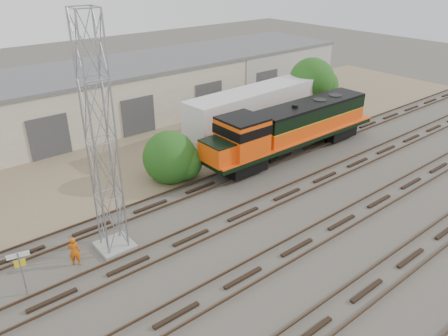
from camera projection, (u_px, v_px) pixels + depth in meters
ground at (260, 225)px, 26.32m from camera, size 140.00×140.00×0.00m
dirt_strip at (137, 149)px, 36.75m from camera, size 80.00×16.00×0.02m
tracks at (297, 247)px, 24.20m from camera, size 80.00×20.40×0.28m
warehouse at (93, 97)px, 41.17m from camera, size 58.40×10.40×5.30m
locomotive at (291, 128)px, 34.61m from camera, size 17.09×3.00×4.11m
signal_tower at (102, 145)px, 21.68m from camera, size 1.87×1.87×12.66m
sign_post at (20, 265)px, 20.22m from camera, size 0.99×0.27×2.46m
worker at (74, 251)px, 22.64m from camera, size 0.73×0.65×1.68m
semi_trailer at (259, 106)px, 38.31m from camera, size 14.52×3.65×4.43m
dumpster_blue at (309, 84)px, 52.85m from camera, size 1.81×1.73×1.50m
dumpster_red at (281, 99)px, 47.36m from camera, size 1.93×1.88×1.40m
tree_mid at (173, 159)px, 31.18m from camera, size 4.05×3.86×3.86m
tree_east at (314, 82)px, 42.32m from camera, size 4.65×4.43×5.98m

